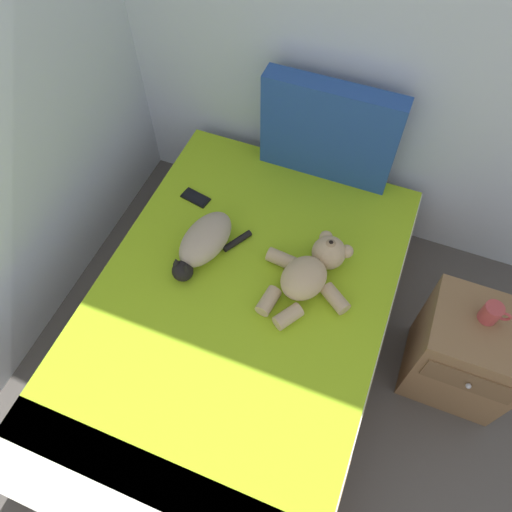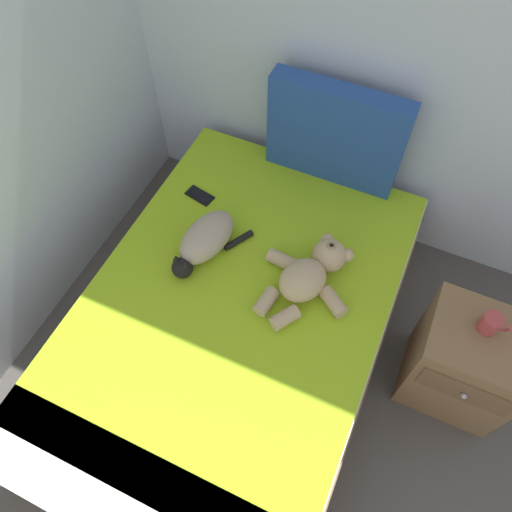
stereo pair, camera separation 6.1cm
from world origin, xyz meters
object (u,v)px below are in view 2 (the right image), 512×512
(teddy_bear, at_px, (310,274))
(mug, at_px, (491,323))
(nightstand, at_px, (464,363))
(cat, at_px, (205,240))
(cell_phone, at_px, (200,195))
(bed, at_px, (234,329))
(patterned_cushion, at_px, (335,135))

(teddy_bear, relative_size, mug, 4.45)
(teddy_bear, xyz_separation_m, nightstand, (0.79, 0.00, -0.27))
(cat, bearing_deg, teddy_bear, 3.50)
(nightstand, bearing_deg, teddy_bear, -179.67)
(cell_phone, height_order, mug, mug)
(bed, xyz_separation_m, cat, (-0.25, 0.23, 0.32))
(teddy_bear, distance_m, cell_phone, 0.75)
(bed, bearing_deg, patterned_cushion, 82.72)
(patterned_cushion, bearing_deg, cat, -117.57)
(cell_phone, bearing_deg, mug, -7.99)
(bed, distance_m, teddy_bear, 0.49)
(cat, height_order, mug, mug)
(nightstand, relative_size, mug, 4.79)
(teddy_bear, xyz_separation_m, cell_phone, (-0.71, 0.25, -0.07))
(patterned_cushion, distance_m, mug, 1.13)
(patterned_cushion, relative_size, teddy_bear, 1.29)
(patterned_cushion, relative_size, cell_phone, 4.33)
(bed, height_order, mug, mug)
(cell_phone, bearing_deg, bed, -49.47)
(bed, bearing_deg, teddy_bear, 44.00)
(patterned_cushion, relative_size, cat, 1.64)
(cat, xyz_separation_m, cell_phone, (-0.18, 0.28, -0.07))
(mug, bearing_deg, teddy_bear, -176.77)
(bed, xyz_separation_m, cell_phone, (-0.44, 0.51, 0.25))
(cell_phone, bearing_deg, nightstand, -9.37)
(mug, bearing_deg, nightstand, -69.06)
(patterned_cushion, distance_m, cat, 0.83)
(patterned_cushion, relative_size, mug, 5.74)
(nightstand, bearing_deg, bed, -165.90)
(cell_phone, relative_size, nightstand, 0.28)
(bed, distance_m, cell_phone, 0.72)
(patterned_cushion, relative_size, nightstand, 1.20)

